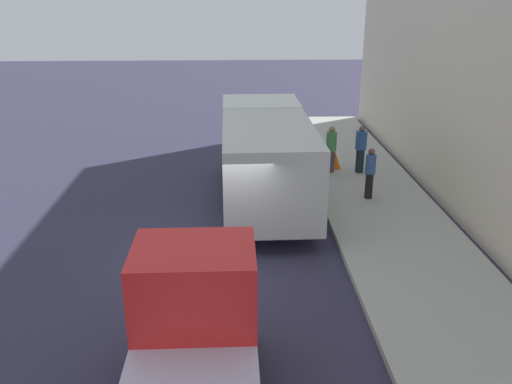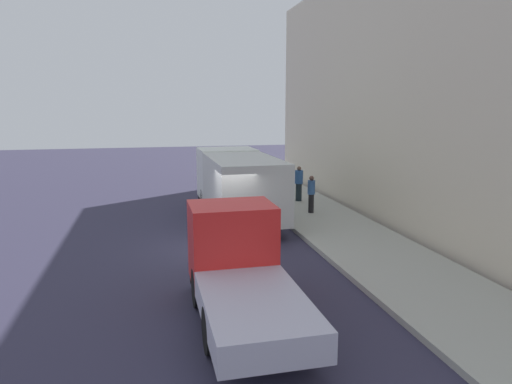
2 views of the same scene
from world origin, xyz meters
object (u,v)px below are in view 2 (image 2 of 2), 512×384
large_utility_truck (237,182)px  pedestrian_third (278,184)px  small_flatbed_truck (240,269)px  traffic_cone_orange (280,193)px  pedestrian_standing (311,193)px  pedestrian_walking (299,183)px

large_utility_truck → pedestrian_third: (2.49, 2.64, -0.57)m
small_flatbed_truck → traffic_cone_orange: size_ratio=8.49×
pedestrian_standing → traffic_cone_orange: bearing=-88.4°
small_flatbed_truck → pedestrian_walking: (5.14, 11.32, -0.05)m
pedestrian_standing → large_utility_truck: bearing=-8.4°
traffic_cone_orange → pedestrian_standing: bearing=-80.4°
small_flatbed_truck → pedestrian_third: (4.11, 11.44, -0.07)m
pedestrian_walking → pedestrian_third: (-1.03, 0.12, -0.02)m
large_utility_truck → traffic_cone_orange: (2.73, 3.04, -1.14)m
pedestrian_walking → pedestrian_third: pedestrian_walking is taller
small_flatbed_truck → pedestrian_walking: size_ratio=3.02×
pedestrian_walking → traffic_cone_orange: 1.12m
pedestrian_third → traffic_cone_orange: size_ratio=2.75×
pedestrian_walking → pedestrian_third: 1.04m
large_utility_truck → pedestrian_walking: (3.52, 2.52, -0.56)m
pedestrian_third → large_utility_truck: bearing=172.1°
small_flatbed_truck → traffic_cone_orange: (4.35, 11.85, -0.64)m
pedestrian_walking → pedestrian_standing: size_ratio=1.05×
small_flatbed_truck → pedestrian_third: bearing=70.0°
pedestrian_third → traffic_cone_orange: pedestrian_third is taller
pedestrian_walking → traffic_cone_orange: (-0.79, 0.53, -0.59)m
large_utility_truck → small_flatbed_truck: bearing=-101.2°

